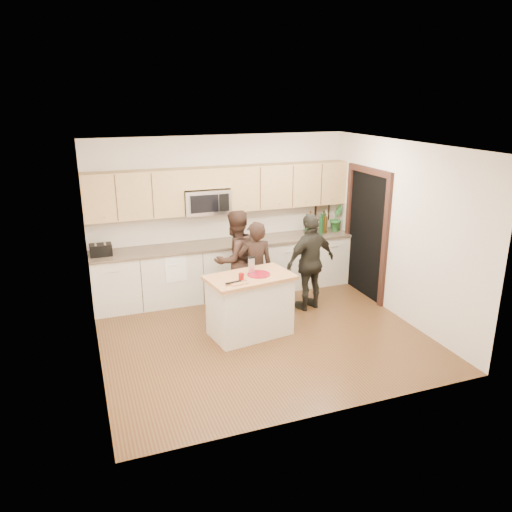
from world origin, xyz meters
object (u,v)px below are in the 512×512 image
object	(u,v)px
island	(250,305)
woman_center	(236,260)
woman_left	(255,269)
woman_right	(311,262)
toaster	(101,250)

from	to	relation	value
island	woman_center	world-z (taller)	woman_center
island	woman_left	size ratio (longest dim) A/B	0.85
woman_right	woman_center	bearing A→B (deg)	-37.77
toaster	woman_center	distance (m)	2.11
toaster	woman_right	distance (m)	3.30
island	toaster	xyz separation A→B (m)	(-1.90, 1.57, 0.58)
island	toaster	size ratio (longest dim) A/B	3.87
woman_right	toaster	bearing A→B (deg)	-32.30
island	woman_left	distance (m)	0.76
toaster	woman_right	bearing A→B (deg)	-18.08
toaster	woman_right	xyz separation A→B (m)	(3.13, -1.02, -0.24)
woman_left	island	bearing A→B (deg)	72.40
woman_right	woman_left	bearing A→B (deg)	-19.08
toaster	island	bearing A→B (deg)	-39.55
island	woman_center	bearing A→B (deg)	74.24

